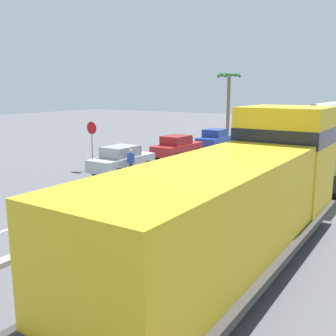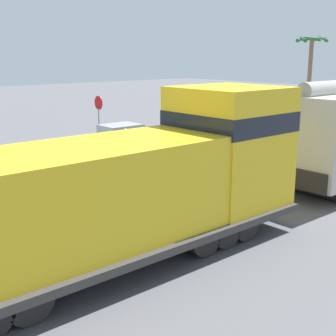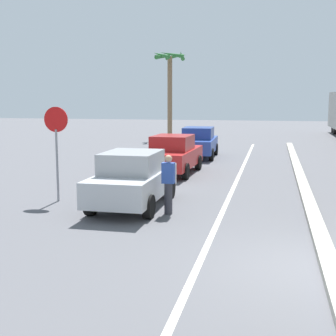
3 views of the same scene
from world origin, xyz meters
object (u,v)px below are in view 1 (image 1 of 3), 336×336
(parked_car_silver, at_px, (122,160))
(pedestrian_by_cars, at_px, (131,163))
(palm_tree_near, at_px, (229,87))
(parked_car_blue, at_px, (216,139))
(hopper_car_lead, at_px, (334,141))
(cyclist, at_px, (164,190))
(stop_sign, at_px, (92,136))
(locomotive, at_px, (244,199))
(parked_car_red, at_px, (177,147))

(parked_car_silver, height_order, pedestrian_by_cars, same)
(palm_tree_near, distance_m, pedestrian_by_cars, 24.22)
(parked_car_silver, xyz_separation_m, parked_car_blue, (0.06, 11.80, 0.00))
(hopper_car_lead, relative_size, cyclist, 6.18)
(stop_sign, relative_size, pedestrian_by_cars, 1.78)
(cyclist, xyz_separation_m, stop_sign, (-8.30, 4.51, 1.21))
(locomotive, height_order, parked_car_red, locomotive)
(parked_car_blue, height_order, cyclist, cyclist)
(parked_car_silver, relative_size, palm_tree_near, 0.62)
(parked_car_red, relative_size, palm_tree_near, 0.63)
(parked_car_red, bearing_deg, parked_car_silver, -88.94)
(hopper_car_lead, distance_m, palm_tree_near, 22.86)
(palm_tree_near, bearing_deg, hopper_car_lead, -50.86)
(stop_sign, bearing_deg, hopper_car_lead, 20.83)
(parked_car_blue, bearing_deg, pedestrian_by_cars, -84.80)
(locomotive, xyz_separation_m, stop_sign, (-12.83, 7.28, 0.23))
(hopper_car_lead, relative_size, stop_sign, 3.68)
(pedestrian_by_cars, bearing_deg, locomotive, -35.07)
(locomotive, xyz_separation_m, hopper_car_lead, (0.00, 12.16, 0.28))
(parked_car_silver, height_order, parked_car_blue, same)
(hopper_car_lead, xyz_separation_m, parked_car_blue, (-10.31, 6.74, -1.26))
(parked_car_red, height_order, cyclist, cyclist)
(parked_car_silver, xyz_separation_m, parked_car_red, (-0.11, 6.14, 0.00))
(parked_car_silver, height_order, parked_car_red, same)
(locomotive, relative_size, parked_car_silver, 2.77)
(parked_car_red, height_order, pedestrian_by_cars, same)
(palm_tree_near, bearing_deg, cyclist, -70.06)
(palm_tree_near, xyz_separation_m, pedestrian_by_cars, (5.13, -23.30, -4.15))
(parked_car_silver, height_order, palm_tree_near, palm_tree_near)
(stop_sign, height_order, pedestrian_by_cars, stop_sign)
(parked_car_red, distance_m, pedestrian_by_cars, 6.92)
(pedestrian_by_cars, bearing_deg, palm_tree_near, 102.43)
(hopper_car_lead, bearing_deg, parked_car_blue, 146.84)
(hopper_car_lead, xyz_separation_m, cyclist, (-4.53, -9.39, -1.26))
(locomotive, relative_size, stop_sign, 4.03)
(hopper_car_lead, distance_m, stop_sign, 13.73)
(parked_car_silver, height_order, cyclist, cyclist)
(parked_car_silver, distance_m, pedestrian_by_cars, 1.36)
(palm_tree_near, bearing_deg, parked_car_silver, -80.13)
(hopper_car_lead, height_order, pedestrian_by_cars, hopper_car_lead)
(locomotive, xyz_separation_m, pedestrian_by_cars, (-9.18, 6.44, -0.95))
(parked_car_blue, distance_m, cyclist, 17.13)
(locomotive, bearing_deg, stop_sign, 150.44)
(hopper_car_lead, height_order, stop_sign, hopper_car_lead)
(cyclist, bearing_deg, stop_sign, 151.49)
(stop_sign, xyz_separation_m, pedestrian_by_cars, (3.65, -0.83, -1.18))
(parked_car_silver, bearing_deg, palm_tree_near, 99.87)
(locomotive, height_order, stop_sign, locomotive)
(stop_sign, distance_m, palm_tree_near, 22.71)
(parked_car_silver, distance_m, stop_sign, 2.74)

